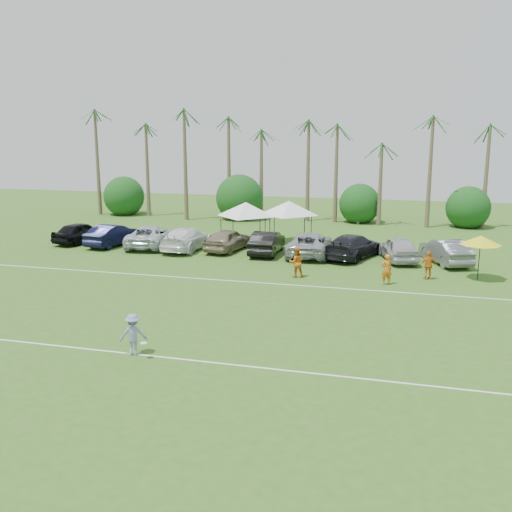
# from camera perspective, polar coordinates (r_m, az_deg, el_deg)

# --- Properties ---
(ground) EXTENTS (120.00, 120.00, 0.00)m
(ground) POSITION_cam_1_polar(r_m,az_deg,el_deg) (22.04, -15.50, -11.21)
(ground) COLOR #335B1B
(ground) RESTS_ON ground
(field_lines) EXTENTS (80.00, 12.10, 0.01)m
(field_lines) POSITION_cam_1_polar(r_m,az_deg,el_deg) (28.75, -7.42, -5.30)
(field_lines) COLOR white
(field_lines) RESTS_ON ground
(palm_tree_0) EXTENTS (2.40, 2.40, 8.90)m
(palm_tree_0) POSITION_cam_1_polar(r_m,az_deg,el_deg) (64.22, -15.77, 10.72)
(palm_tree_0) COLOR brown
(palm_tree_0) RESTS_ON ground
(palm_tree_1) EXTENTS (2.40, 2.40, 9.90)m
(palm_tree_1) POSITION_cam_1_polar(r_m,az_deg,el_deg) (61.82, -11.74, 11.69)
(palm_tree_1) COLOR brown
(palm_tree_1) RESTS_ON ground
(palm_tree_2) EXTENTS (2.40, 2.40, 10.90)m
(palm_tree_2) POSITION_cam_1_polar(r_m,az_deg,el_deg) (59.75, -7.38, 12.66)
(palm_tree_2) COLOR brown
(palm_tree_2) RESTS_ON ground
(palm_tree_3) EXTENTS (2.40, 2.40, 11.90)m
(palm_tree_3) POSITION_cam_1_polar(r_m,az_deg,el_deg) (58.37, -3.67, 13.58)
(palm_tree_3) COLOR brown
(palm_tree_3) RESTS_ON ground
(palm_tree_4) EXTENTS (2.40, 2.40, 8.90)m
(palm_tree_4) POSITION_cam_1_polar(r_m,az_deg,el_deg) (57.21, 0.24, 11.05)
(palm_tree_4) COLOR brown
(palm_tree_4) RESTS_ON ground
(palm_tree_5) EXTENTS (2.40, 2.40, 9.90)m
(palm_tree_5) POSITION_cam_1_polar(r_m,az_deg,el_deg) (56.31, 4.26, 11.89)
(palm_tree_5) COLOR brown
(palm_tree_5) RESTS_ON ground
(palm_tree_6) EXTENTS (2.40, 2.40, 10.90)m
(palm_tree_6) POSITION_cam_1_polar(r_m,az_deg,el_deg) (55.70, 8.42, 12.67)
(palm_tree_6) COLOR brown
(palm_tree_6) RESTS_ON ground
(palm_tree_7) EXTENTS (2.40, 2.40, 11.90)m
(palm_tree_7) POSITION_cam_1_polar(r_m,az_deg,el_deg) (55.38, 12.68, 13.40)
(palm_tree_7) COLOR brown
(palm_tree_7) RESTS_ON ground
(palm_tree_8) EXTENTS (2.40, 2.40, 8.90)m
(palm_tree_8) POSITION_cam_1_polar(r_m,az_deg,el_deg) (55.36, 17.81, 10.44)
(palm_tree_8) COLOR brown
(palm_tree_8) RESTS_ON ground
(palm_tree_9) EXTENTS (2.40, 2.40, 9.90)m
(palm_tree_9) POSITION_cam_1_polar(r_m,az_deg,el_deg) (55.78, 23.09, 10.97)
(palm_tree_9) COLOR brown
(palm_tree_9) RESTS_ON ground
(bush_tree_0) EXTENTS (4.00, 4.00, 4.00)m
(bush_tree_0) POSITION_cam_1_polar(r_m,az_deg,el_deg) (63.98, -12.70, 5.77)
(bush_tree_0) COLOR brown
(bush_tree_0) RESTS_ON ground
(bush_tree_1) EXTENTS (4.00, 4.00, 4.00)m
(bush_tree_1) POSITION_cam_1_polar(r_m,az_deg,el_deg) (59.09, -1.40, 5.55)
(bush_tree_1) COLOR brown
(bush_tree_1) RESTS_ON ground
(bush_tree_2) EXTENTS (4.00, 4.00, 4.00)m
(bush_tree_2) POSITION_cam_1_polar(r_m,az_deg,el_deg) (56.89, 10.32, 5.11)
(bush_tree_2) COLOR brown
(bush_tree_2) RESTS_ON ground
(bush_tree_3) EXTENTS (4.00, 4.00, 4.00)m
(bush_tree_3) POSITION_cam_1_polar(r_m,az_deg,el_deg) (56.95, 20.42, 4.55)
(bush_tree_3) COLOR brown
(bush_tree_3) RESTS_ON ground
(sideline_player_a) EXTENTS (0.77, 0.66, 1.79)m
(sideline_player_a) POSITION_cam_1_polar(r_m,az_deg,el_deg) (33.76, 12.93, -1.31)
(sideline_player_a) COLOR orange
(sideline_player_a) RESTS_ON ground
(sideline_player_b) EXTENTS (1.09, 0.97, 1.84)m
(sideline_player_b) POSITION_cam_1_polar(r_m,az_deg,el_deg) (34.68, 4.07, -0.63)
(sideline_player_b) COLOR #CC6516
(sideline_player_b) RESTS_ON ground
(sideline_player_c) EXTENTS (1.11, 0.76, 1.75)m
(sideline_player_c) POSITION_cam_1_polar(r_m,az_deg,el_deg) (35.59, 16.87, -0.88)
(sideline_player_c) COLOR orange
(sideline_player_c) RESTS_ON ground
(canopy_tent_left) EXTENTS (4.78, 4.78, 3.87)m
(canopy_tent_left) POSITION_cam_1_polar(r_m,az_deg,el_deg) (44.79, -1.02, 5.40)
(canopy_tent_left) COLOR black
(canopy_tent_left) RESTS_ON ground
(canopy_tent_right) EXTENTS (4.79, 4.79, 3.88)m
(canopy_tent_right) POSITION_cam_1_polar(r_m,az_deg,el_deg) (45.63, 3.32, 5.52)
(canopy_tent_right) COLOR black
(canopy_tent_right) RESTS_ON ground
(market_umbrella) EXTENTS (2.41, 2.41, 2.68)m
(market_umbrella) POSITION_cam_1_polar(r_m,az_deg,el_deg) (36.19, 21.55, 1.48)
(market_umbrella) COLOR black
(market_umbrella) RESTS_ON ground
(frisbee_player) EXTENTS (1.34, 0.97, 1.67)m
(frisbee_player) POSITION_cam_1_polar(r_m,az_deg,el_deg) (23.15, -12.18, -7.67)
(frisbee_player) COLOR #7C83B0
(frisbee_player) RESTS_ON ground
(parked_car_0) EXTENTS (3.00, 5.24, 1.68)m
(parked_car_0) POSITION_cam_1_polar(r_m,az_deg,el_deg) (47.72, -17.13, 2.27)
(parked_car_0) COLOR black
(parked_car_0) RESTS_ON ground
(parked_car_1) EXTENTS (2.55, 5.31, 1.68)m
(parked_car_1) POSITION_cam_1_polar(r_m,az_deg,el_deg) (45.81, -14.12, 2.05)
(parked_car_1) COLOR black
(parked_car_1) RESTS_ON ground
(parked_car_2) EXTENTS (3.65, 6.39, 1.68)m
(parked_car_2) POSITION_cam_1_polar(r_m,az_deg,el_deg) (44.73, -10.42, 1.99)
(parked_car_2) COLOR silver
(parked_car_2) RESTS_ON ground
(parked_car_3) EXTENTS (2.62, 5.89, 1.68)m
(parked_car_3) POSITION_cam_1_polar(r_m,az_deg,el_deg) (43.14, -6.93, 1.73)
(parked_car_3) COLOR white
(parked_car_3) RESTS_ON ground
(parked_car_4) EXTENTS (2.73, 5.18, 1.68)m
(parked_car_4) POSITION_cam_1_polar(r_m,az_deg,el_deg) (42.51, -2.84, 1.65)
(parked_car_4) COLOR gray
(parked_car_4) RESTS_ON ground
(parked_car_5) EXTENTS (1.95, 5.15, 1.68)m
(parked_car_5) POSITION_cam_1_polar(r_m,az_deg,el_deg) (41.36, 1.10, 1.36)
(parked_car_5) COLOR black
(parked_car_5) RESTS_ON ground
(parked_car_6) EXTENTS (3.06, 6.16, 1.68)m
(parked_car_6) POSITION_cam_1_polar(r_m,az_deg,el_deg) (40.94, 5.38, 1.20)
(parked_car_6) COLOR #9B9EA3
(parked_car_6) RESTS_ON ground
(parked_car_7) EXTENTS (4.09, 6.23, 1.68)m
(parked_car_7) POSITION_cam_1_polar(r_m,az_deg,el_deg) (40.53, 9.68, 0.97)
(parked_car_7) COLOR black
(parked_car_7) RESTS_ON ground
(parked_car_8) EXTENTS (3.20, 5.27, 1.68)m
(parked_car_8) POSITION_cam_1_polar(r_m,az_deg,el_deg) (40.29, 14.04, 0.71)
(parked_car_8) COLOR #B2B2B5
(parked_car_8) RESTS_ON ground
(parked_car_9) EXTENTS (3.52, 5.39, 1.68)m
(parked_car_9) POSITION_cam_1_polar(r_m,az_deg,el_deg) (40.35, 18.43, 0.46)
(parked_car_9) COLOR slate
(parked_car_9) RESTS_ON ground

